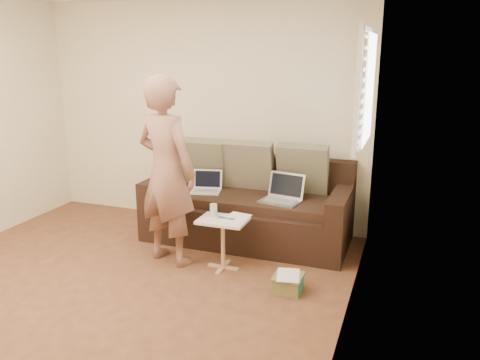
{
  "coord_description": "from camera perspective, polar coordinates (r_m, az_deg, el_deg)",
  "views": [
    {
      "loc": [
        2.38,
        -2.95,
        2.03
      ],
      "look_at": [
        0.8,
        1.4,
        0.78
      ],
      "focal_mm": 36.0,
      "sensor_mm": 36.0,
      "label": 1
    }
  ],
  "objects": [
    {
      "name": "paper_on_table",
      "position": [
        4.56,
        -0.55,
        -4.5
      ],
      "size": [
        0.25,
        0.33,
        0.0
      ],
      "primitive_type": null,
      "rotation": [
        0.0,
        0.0,
        -0.14
      ],
      "color": "white",
      "rests_on": "side_table"
    },
    {
      "name": "scissors",
      "position": [
        4.53,
        -1.67,
        -4.55
      ],
      "size": [
        0.2,
        0.13,
        0.02
      ],
      "primitive_type": null,
      "rotation": [
        0.0,
        0.0,
        -0.2
      ],
      "color": "silver",
      "rests_on": "side_table"
    },
    {
      "name": "window_blinds",
      "position": [
        4.48,
        14.65,
        10.41
      ],
      "size": [
        0.12,
        0.88,
        1.08
      ],
      "primitive_type": null,
      "color": "white",
      "rests_on": "wall_right"
    },
    {
      "name": "striped_box",
      "position": [
        4.29,
        5.72,
        -12.06
      ],
      "size": [
        0.25,
        0.25,
        0.16
      ],
      "primitive_type": null,
      "color": "#C96B1E",
      "rests_on": "ground"
    },
    {
      "name": "person",
      "position": [
        4.63,
        -8.68,
        1.02
      ],
      "size": [
        0.76,
        0.61,
        1.83
      ],
      "primitive_type": "imported",
      "rotation": [
        0.0,
        0.0,
        2.88
      ],
      "color": "brown",
      "rests_on": "ground"
    },
    {
      "name": "laptop_white",
      "position": [
        5.31,
        -4.1,
        -1.45
      ],
      "size": [
        0.36,
        0.3,
        0.23
      ],
      "primitive_type": null,
      "rotation": [
        0.0,
        0.0,
        0.23
      ],
      "color": "white",
      "rests_on": "sofa"
    },
    {
      "name": "pillow_mid",
      "position": [
        5.36,
        1.1,
        1.73
      ],
      "size": [
        0.55,
        0.27,
        0.57
      ],
      "primitive_type": null,
      "rotation": [
        0.24,
        0.0,
        0.0
      ],
      "color": "#777155",
      "rests_on": "sofa"
    },
    {
      "name": "floor",
      "position": [
        4.3,
        -17.12,
        -13.79
      ],
      "size": [
        4.5,
        4.5,
        0.0
      ],
      "primitive_type": "plane",
      "color": "#562C20",
      "rests_on": "ground"
    },
    {
      "name": "side_table",
      "position": [
        4.62,
        -2.03,
        -7.56
      ],
      "size": [
        0.45,
        0.32,
        0.5
      ],
      "primitive_type": null,
      "color": "silver",
      "rests_on": "ground"
    },
    {
      "name": "pillow_right",
      "position": [
        5.24,
        7.46,
        1.29
      ],
      "size": [
        0.55,
        0.28,
        0.57
      ],
      "primitive_type": null,
      "rotation": [
        0.26,
        0.0,
        0.0
      ],
      "color": "#66614B",
      "rests_on": "sofa"
    },
    {
      "name": "wall_back",
      "position": [
        5.77,
        -4.64,
        7.79
      ],
      "size": [
        4.0,
        0.0,
        4.0
      ],
      "primitive_type": "plane",
      "rotation": [
        1.57,
        0.0,
        0.0
      ],
      "color": "beige",
      "rests_on": "ground"
    },
    {
      "name": "sofa",
      "position": [
        5.25,
        0.86,
        -2.69
      ],
      "size": [
        2.2,
        0.95,
        0.85
      ],
      "primitive_type": null,
      "color": "black",
      "rests_on": "ground"
    },
    {
      "name": "drinking_glass",
      "position": [
        4.6,
        -3.15,
        -3.58
      ],
      "size": [
        0.07,
        0.07,
        0.12
      ],
      "primitive_type": null,
      "color": "silver",
      "rests_on": "side_table"
    },
    {
      "name": "wall_right",
      "position": [
        3.06,
        12.26,
        0.97
      ],
      "size": [
        0.0,
        4.5,
        4.5
      ],
      "primitive_type": "plane",
      "rotation": [
        1.57,
        0.0,
        -1.57
      ],
      "color": "beige",
      "rests_on": "ground"
    },
    {
      "name": "laptop_silver",
      "position": [
        4.97,
        4.74,
        -2.63
      ],
      "size": [
        0.44,
        0.35,
        0.26
      ],
      "primitive_type": null,
      "rotation": [
        0.0,
        0.0,
        -0.17
      ],
      "color": "#B7BABC",
      "rests_on": "sofa"
    },
    {
      "name": "pillow_left",
      "position": [
        5.54,
        -4.34,
        2.14
      ],
      "size": [
        0.55,
        0.29,
        0.57
      ],
      "primitive_type": null,
      "rotation": [
        0.28,
        0.0,
        0.0
      ],
      "color": "#66614B",
      "rests_on": "sofa"
    }
  ]
}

